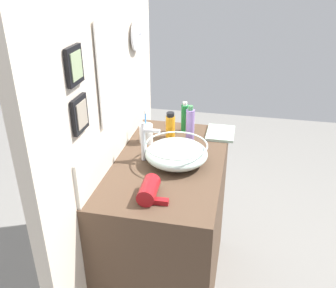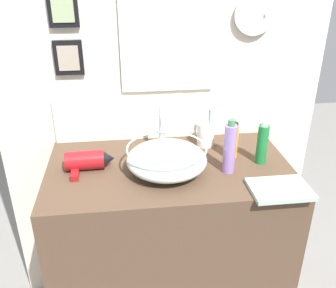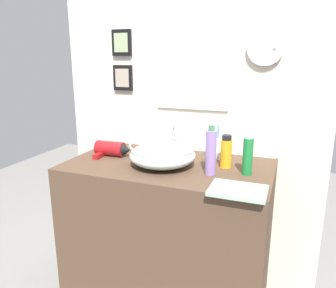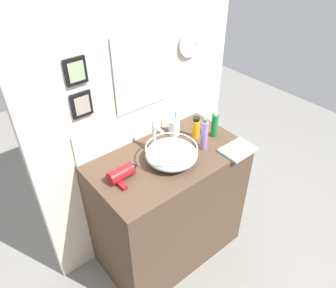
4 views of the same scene
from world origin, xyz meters
name	(u,v)px [view 2 (image 2 of 4)]	position (x,y,z in m)	size (l,w,h in m)	color
vanity_counter	(169,251)	(0.00, 0.00, 0.46)	(1.01, 0.58, 0.93)	#4C3828
back_panel	(160,80)	(0.00, 0.32, 1.20)	(1.51, 0.10, 2.40)	beige
glass_bowl_sink	(167,159)	(-0.02, -0.05, 0.98)	(0.32, 0.32, 0.11)	silver
faucet	(162,128)	(-0.02, 0.12, 1.05)	(0.02, 0.10, 0.21)	silver
hair_drier	(88,161)	(-0.33, 0.01, 0.97)	(0.20, 0.14, 0.08)	maroon
toothbrush_cup	(206,134)	(0.19, 0.17, 0.98)	(0.08, 0.08, 0.19)	white
soap_dispenser	(262,144)	(0.38, -0.02, 1.01)	(0.04, 0.04, 0.19)	#197233
lotion_bottle	(232,141)	(0.27, 0.05, 1.00)	(0.05, 0.05, 0.16)	orange
shampoo_bottle	(230,148)	(0.23, -0.08, 1.03)	(0.05, 0.05, 0.23)	#8C6BB2
hand_towel	(280,189)	(0.38, -0.24, 0.93)	(0.22, 0.16, 0.02)	#99B29E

